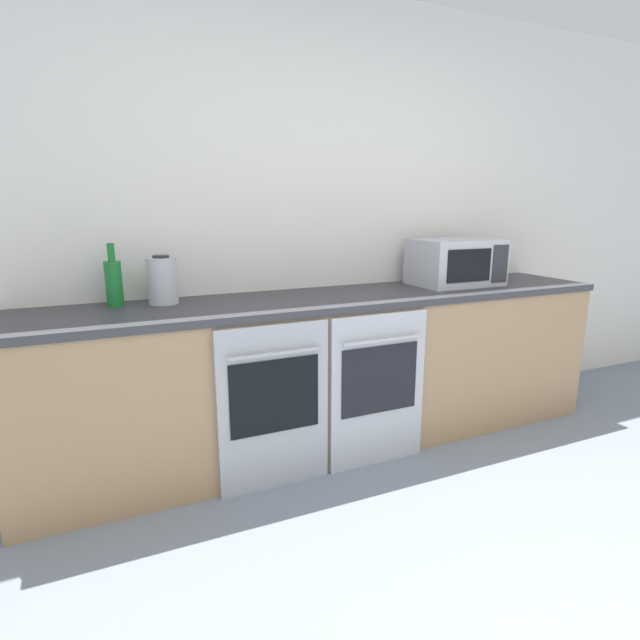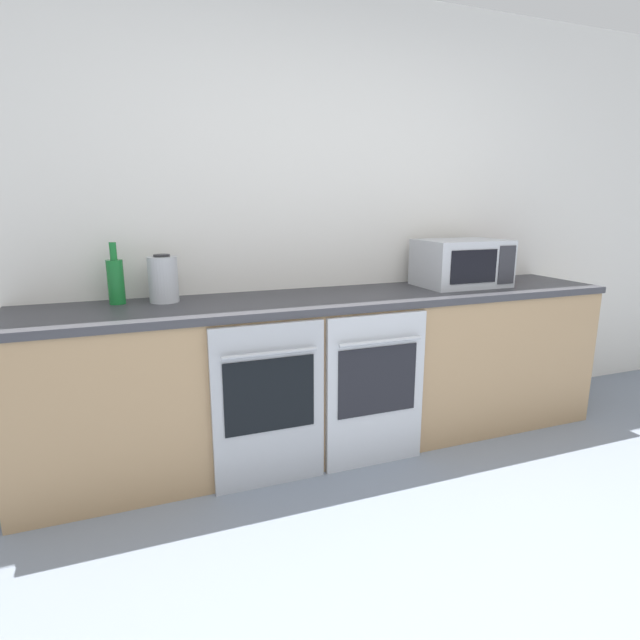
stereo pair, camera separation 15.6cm
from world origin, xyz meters
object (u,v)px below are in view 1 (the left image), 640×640
at_px(bottle_green, 114,282).
at_px(bottle_red, 500,265).
at_px(microwave, 456,262).
at_px(oven_right, 378,389).
at_px(oven_left, 274,407).
at_px(kettle, 162,280).

height_order(bottle_green, bottle_red, bottle_green).
xyz_separation_m(microwave, bottle_red, (0.40, 0.03, -0.04)).
height_order(oven_right, bottle_green, bottle_green).
distance_m(oven_left, oven_right, 0.59).
relative_size(microwave, bottle_red, 2.00).
bearing_deg(oven_right, bottle_green, 158.17).
height_order(oven_left, bottle_green, bottle_green).
bearing_deg(oven_left, bottle_green, 142.91).
bearing_deg(microwave, oven_left, -164.82).
height_order(oven_left, oven_right, same).
bearing_deg(kettle, bottle_red, -1.74).
distance_m(microwave, bottle_red, 0.41).
bearing_deg(bottle_red, oven_left, -167.10).
relative_size(microwave, bottle_green, 1.69).
bearing_deg(kettle, oven_right, -24.74).
relative_size(oven_right, kettle, 3.39).
distance_m(oven_right, microwave, 1.05).
bearing_deg(bottle_red, kettle, 178.26).
bearing_deg(microwave, bottle_red, 4.93).
height_order(oven_left, bottle_red, bottle_red).
bearing_deg(oven_right, bottle_red, 18.98).
bearing_deg(bottle_green, oven_right, -21.83).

